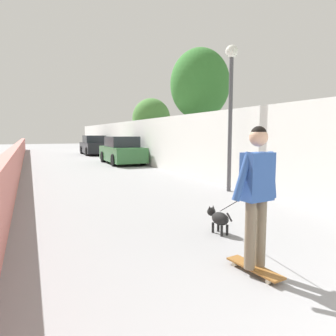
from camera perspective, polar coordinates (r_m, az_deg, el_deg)
The scene contains 11 objects.
ground_plane at distance 14.72m, azimuth -13.07°, elevation -0.55°, with size 80.00×80.00×0.00m, color gray.
wall_left at distance 12.43m, azimuth -26.22°, elevation 0.45°, with size 48.00×0.30×1.18m, color #CC726B.
fence_right at distance 13.73m, azimuth 1.87°, elevation 4.30°, with size 48.00×0.30×2.47m, color white.
tree_right_mid at distance 15.53m, azimuth 5.81°, elevation 14.82°, with size 2.83×2.83×5.72m.
tree_right_distant at distance 20.74m, azimuth -3.04°, elevation 8.95°, with size 2.46×2.46×3.97m.
lamp_post at distance 9.50m, azimuth 11.33°, elevation 13.31°, with size 0.36×0.36×4.22m.
skateboard at distance 4.21m, azimuth 15.40°, elevation -17.10°, with size 0.82×0.30×0.08m.
person_skateboarder at distance 3.92m, azimuth 15.84°, elevation -3.14°, with size 0.26×0.72×1.73m.
dog at distance 5.54m, azimuth 9.22°, elevation -8.93°, with size 1.79×0.60×1.06m.
car_near at distance 18.04m, azimuth -8.37°, elevation 3.07°, with size 4.22×1.80×1.54m.
car_far at distance 26.17m, azimuth -13.27°, elevation 3.96°, with size 4.18×1.80×1.54m.
Camera 1 is at (-0.36, 2.70, 1.73)m, focal length 33.59 mm.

